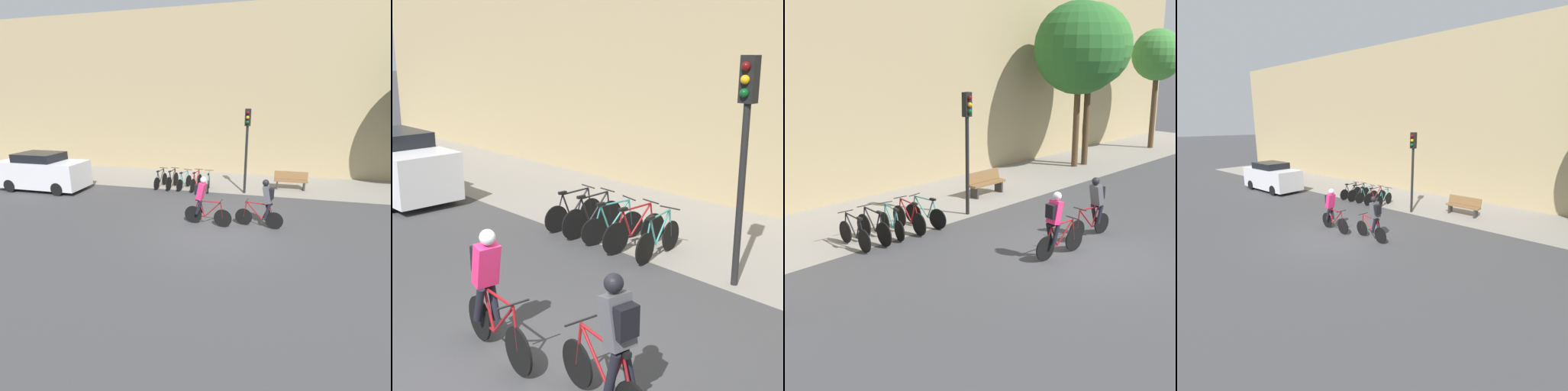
# 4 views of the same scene
# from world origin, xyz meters

# --- Properties ---
(ground) EXTENTS (200.00, 200.00, 0.00)m
(ground) POSITION_xyz_m (0.00, 0.00, 0.00)
(ground) COLOR #3D3D3F
(kerb_strip) EXTENTS (44.00, 4.50, 0.01)m
(kerb_strip) POSITION_xyz_m (0.00, 6.75, 0.00)
(kerb_strip) COLOR gray
(kerb_strip) RESTS_ON ground
(building_facade) EXTENTS (44.00, 0.60, 9.36)m
(building_facade) POSITION_xyz_m (0.00, 9.30, 4.68)
(building_facade) COLOR tan
(building_facade) RESTS_ON ground
(cyclist_pink) EXTENTS (1.75, 0.49, 1.76)m
(cyclist_pink) POSITION_xyz_m (-0.70, 0.46, 0.95)
(cyclist_pink) COLOR black
(cyclist_pink) RESTS_ON ground
(cyclist_grey) EXTENTS (1.68, 0.51, 1.75)m
(cyclist_grey) POSITION_xyz_m (1.45, 0.66, 0.95)
(cyclist_grey) COLOR black
(cyclist_grey) RESTS_ON ground
(parked_bike_0) EXTENTS (0.46, 1.65, 0.95)m
(parked_bike_0) POSITION_xyz_m (-3.90, 4.84, 0.39)
(parked_bike_0) COLOR black
(parked_bike_0) RESTS_ON ground
(parked_bike_1) EXTENTS (0.46, 1.73, 0.98)m
(parked_bike_1) POSITION_xyz_m (-3.27, 4.84, 0.41)
(parked_bike_1) COLOR black
(parked_bike_1) RESTS_ON ground
(parked_bike_2) EXTENTS (0.50, 1.56, 0.93)m
(parked_bike_2) POSITION_xyz_m (-2.64, 4.84, 0.38)
(parked_bike_2) COLOR black
(parked_bike_2) RESTS_ON ground
(parked_bike_3) EXTENTS (0.46, 1.72, 0.97)m
(parked_bike_3) POSITION_xyz_m (-2.00, 4.84, 0.40)
(parked_bike_3) COLOR black
(parked_bike_3) RESTS_ON ground
(parked_bike_4) EXTENTS (0.46, 1.61, 0.95)m
(parked_bike_4) POSITION_xyz_m (-1.37, 4.84, 0.39)
(parked_bike_4) COLOR black
(parked_bike_4) RESTS_ON ground
(traffic_light_pole) EXTENTS (0.26, 0.30, 3.96)m
(traffic_light_pole) POSITION_xyz_m (0.41, 4.79, 2.72)
(traffic_light_pole) COLOR black
(traffic_light_pole) RESTS_ON ground
(bench) EXTENTS (1.64, 0.44, 0.89)m
(bench) POSITION_xyz_m (2.61, 6.04, 0.47)
(bench) COLOR brown
(bench) RESTS_ON ground
(street_tree_0) EXTENTS (3.74, 3.74, 7.24)m
(street_tree_0) POSITION_xyz_m (9.76, 6.44, 5.35)
(street_tree_0) COLOR #4C3823
(street_tree_0) RESTS_ON ground
(street_tree_1) EXTENTS (4.01, 4.01, 7.27)m
(street_tree_1) POSITION_xyz_m (9.09, 6.54, 5.25)
(street_tree_1) COLOR #4C3823
(street_tree_1) RESTS_ON ground
(street_tree_2) EXTENTS (2.67, 2.67, 6.26)m
(street_tree_2) POSITION_xyz_m (16.00, 6.29, 4.87)
(street_tree_2) COLOR #4C3823
(street_tree_2) RESTS_ON ground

